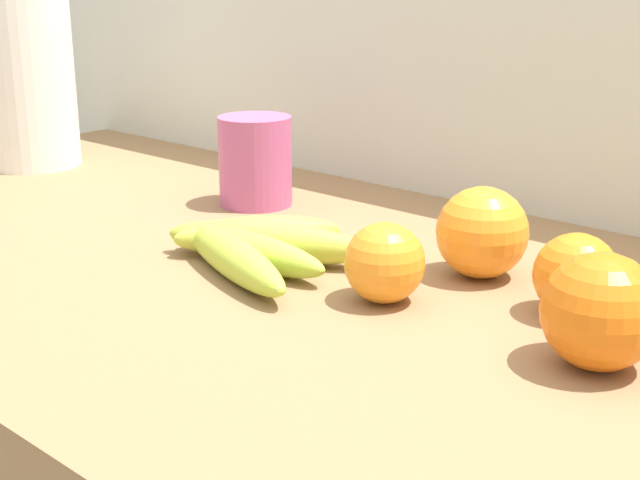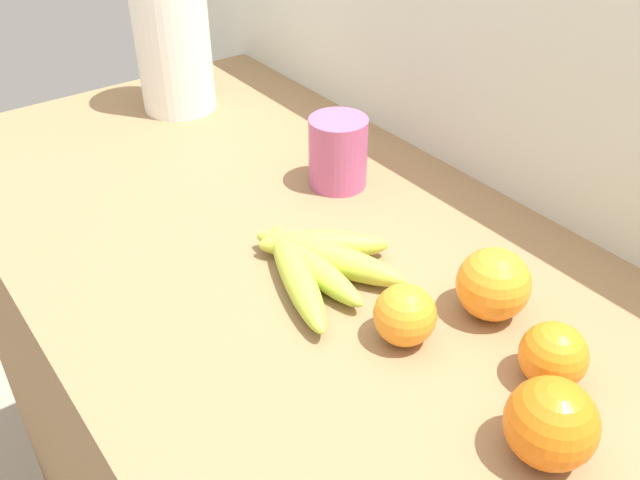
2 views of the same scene
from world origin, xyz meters
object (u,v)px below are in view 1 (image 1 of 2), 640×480
Objects in this scene: orange_back_right at (576,275)px; banana_bunch at (252,246)px; orange_back_left at (482,233)px; mug at (255,161)px; orange_far_right at (602,310)px; orange_right at (387,262)px; paper_towel_roll at (25,61)px.

banana_bunch is at bearing -163.16° from orange_back_right.
orange_back_left is 0.80× the size of mug.
banana_bunch is 0.22m from mug.
orange_far_right is 1.22× the size of orange_back_right.
orange_far_right is (0.19, -0.00, 0.01)m from orange_right.
orange_back_right is 0.44m from mug.
orange_right is 0.82× the size of orange_far_right.
paper_towel_roll is (-0.72, -0.02, 0.10)m from orange_back_left.
paper_towel_roll is (-0.54, 0.09, 0.13)m from banana_bunch.
orange_back_left is (-0.11, 0.03, 0.01)m from orange_back_right.
paper_towel_roll is at bearing -178.32° from orange_back_left.
orange_back_right is at bearing -9.02° from mug.
paper_towel_roll is at bearing 173.15° from orange_right.
mug is (0.39, 0.06, -0.09)m from paper_towel_roll.
banana_bunch is 0.21m from orange_back_left.
orange_right and orange_back_right have the same top height.
orange_right is at bearing -150.60° from orange_back_right.
mug is (-0.44, 0.07, 0.02)m from orange_back_right.
orange_right is 0.71m from paper_towel_roll.
paper_towel_roll is 0.40m from mug.
orange_right is at bearing 179.88° from orange_far_right.
orange_back_left is (0.18, 0.12, 0.02)m from banana_bunch.
orange_back_right is 0.83m from paper_towel_roll.
orange_back_right is at bearing 127.03° from orange_far_right.
orange_back_right reaches higher than banana_bunch.
orange_back_right is (-0.06, 0.07, -0.01)m from orange_far_right.
orange_far_right is 0.26× the size of paper_towel_roll.
paper_towel_roll reaches higher than banana_bunch.
paper_towel_roll reaches higher than orange_back_left.
orange_far_right is at bearing -0.12° from orange_right.
orange_back_left is (-0.16, 0.10, -0.00)m from orange_far_right.
orange_back_left reaches higher than orange_right.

